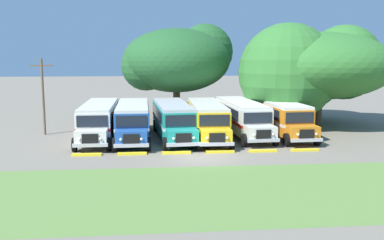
# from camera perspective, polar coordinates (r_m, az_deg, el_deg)

# --- Properties ---
(ground_plane) EXTENTS (220.00, 220.00, 0.00)m
(ground_plane) POSITION_cam_1_polar(r_m,az_deg,el_deg) (28.39, 1.13, -5.02)
(ground_plane) COLOR slate
(foreground_grass_strip) EXTENTS (80.00, 9.61, 0.01)m
(foreground_grass_strip) POSITION_cam_1_polar(r_m,az_deg,el_deg) (21.52, 3.32, -9.54)
(foreground_grass_strip) COLOR olive
(foreground_grass_strip) RESTS_ON ground_plane
(parked_bus_slot_0) EXTENTS (2.77, 10.85, 2.82)m
(parked_bus_slot_0) POSITION_cam_1_polar(r_m,az_deg,el_deg) (35.44, -12.35, 0.15)
(parked_bus_slot_0) COLOR silver
(parked_bus_slot_0) RESTS_ON ground_plane
(parked_bus_slot_1) EXTENTS (2.87, 10.86, 2.82)m
(parked_bus_slot_1) POSITION_cam_1_polar(r_m,az_deg,el_deg) (34.87, -7.92, 0.13)
(parked_bus_slot_1) COLOR #23519E
(parked_bus_slot_1) RESTS_ON ground_plane
(parked_bus_slot_2) EXTENTS (3.40, 10.95, 2.82)m
(parked_bus_slot_2) POSITION_cam_1_polar(r_m,az_deg,el_deg) (34.86, -2.56, 0.20)
(parked_bus_slot_2) COLOR teal
(parked_bus_slot_2) RESTS_ON ground_plane
(parked_bus_slot_3) EXTENTS (2.74, 10.85, 2.82)m
(parked_bus_slot_3) POSITION_cam_1_polar(r_m,az_deg,el_deg) (35.01, 2.03, 0.24)
(parked_bus_slot_3) COLOR yellow
(parked_bus_slot_3) RESTS_ON ground_plane
(parked_bus_slot_4) EXTENTS (3.30, 10.93, 2.82)m
(parked_bus_slot_4) POSITION_cam_1_polar(r_m,az_deg,el_deg) (36.42, 6.71, 0.52)
(parked_bus_slot_4) COLOR silver
(parked_bus_slot_4) RESTS_ON ground_plane
(parked_bus_slot_5) EXTENTS (3.19, 10.91, 2.82)m
(parked_bus_slot_5) POSITION_cam_1_polar(r_m,az_deg,el_deg) (37.08, 11.65, 0.54)
(parked_bus_slot_5) COLOR orange
(parked_bus_slot_5) RESTS_ON ground_plane
(curb_wheelstop_0) EXTENTS (2.00, 0.36, 0.15)m
(curb_wheelstop_0) POSITION_cam_1_polar(r_m,az_deg,el_deg) (29.67, -13.93, -4.53)
(curb_wheelstop_0) COLOR yellow
(curb_wheelstop_0) RESTS_ON ground_plane
(curb_wheelstop_1) EXTENTS (2.00, 0.36, 0.15)m
(curb_wheelstop_1) POSITION_cam_1_polar(r_m,az_deg,el_deg) (29.36, -8.04, -4.49)
(curb_wheelstop_1) COLOR yellow
(curb_wheelstop_1) RESTS_ON ground_plane
(curb_wheelstop_2) EXTENTS (2.00, 0.36, 0.15)m
(curb_wheelstop_2) POSITION_cam_1_polar(r_m,az_deg,el_deg) (29.37, -2.08, -4.40)
(curb_wheelstop_2) COLOR yellow
(curb_wheelstop_2) RESTS_ON ground_plane
(curb_wheelstop_3) EXTENTS (2.00, 0.36, 0.15)m
(curb_wheelstop_3) POSITION_cam_1_polar(r_m,az_deg,el_deg) (29.69, 3.80, -4.27)
(curb_wheelstop_3) COLOR yellow
(curb_wheelstop_3) RESTS_ON ground_plane
(curb_wheelstop_4) EXTENTS (2.00, 0.36, 0.15)m
(curb_wheelstop_4) POSITION_cam_1_polar(r_m,az_deg,el_deg) (30.32, 9.50, -4.10)
(curb_wheelstop_4) COLOR yellow
(curb_wheelstop_4) RESTS_ON ground_plane
(curb_wheelstop_5) EXTENTS (2.00, 0.36, 0.15)m
(curb_wheelstop_5) POSITION_cam_1_polar(r_m,az_deg,el_deg) (31.23, 14.91, -3.90)
(curb_wheelstop_5) COLOR yellow
(curb_wheelstop_5) RESTS_ON ground_plane
(broad_shade_tree) EXTENTS (11.65, 11.89, 10.02)m
(broad_shade_tree) POSITION_cam_1_polar(r_m,az_deg,el_deg) (44.54, -1.88, 8.10)
(broad_shade_tree) COLOR brown
(broad_shade_tree) RESTS_ON ground_plane
(secondary_tree) EXTENTS (14.88, 15.24, 9.66)m
(secondary_tree) POSITION_cam_1_polar(r_m,az_deg,el_deg) (42.79, 15.70, 6.70)
(secondary_tree) COLOR brown
(secondary_tree) RESTS_ON ground_plane
(utility_pole) EXTENTS (1.80, 0.20, 6.46)m
(utility_pole) POSITION_cam_1_polar(r_m,az_deg,el_deg) (38.00, -19.35, 3.29)
(utility_pole) COLOR brown
(utility_pole) RESTS_ON ground_plane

